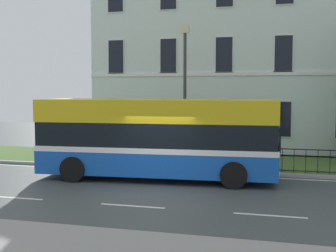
# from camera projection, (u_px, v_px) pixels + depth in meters

# --- Properties ---
(ground_plane) EXTENTS (60.00, 56.00, 0.18)m
(ground_plane) POSITION_uv_depth(u_px,v_px,m) (158.00, 188.00, 16.16)
(ground_plane) COLOR #3E4444
(georgian_townhouse) EXTENTS (18.36, 8.86, 13.09)m
(georgian_townhouse) POSITION_uv_depth(u_px,v_px,m) (259.00, 35.00, 27.38)
(georgian_townhouse) COLOR silver
(georgian_townhouse) RESTS_ON ground_plane
(iron_verge_railing) EXTENTS (13.29, 0.04, 0.97)m
(iron_verge_railing) POSITION_uv_depth(u_px,v_px,m) (242.00, 158.00, 18.80)
(iron_verge_railing) COLOR black
(iron_verge_railing) RESTS_ON ground_plane
(single_decker_bus) EXTENTS (9.23, 3.18, 3.08)m
(single_decker_bus) POSITION_uv_depth(u_px,v_px,m) (158.00, 137.00, 17.56)
(single_decker_bus) COLOR #1550B3
(single_decker_bus) RESTS_ON ground_plane
(street_lamp_post) EXTENTS (0.36, 0.24, 6.18)m
(street_lamp_post) POSITION_uv_depth(u_px,v_px,m) (185.00, 84.00, 20.26)
(street_lamp_post) COLOR #333338
(street_lamp_post) RESTS_ON ground_plane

